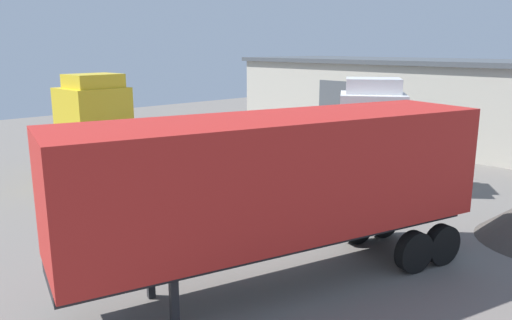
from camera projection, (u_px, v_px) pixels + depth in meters
ground_plane at (236, 222)px, 16.30m from camera, size 60.00×60.00×0.00m
warehouse_building at (476, 105)px, 27.65m from camera, size 29.98×7.97×4.86m
tractor_unit_white at (371, 135)px, 20.33m from camera, size 5.73×6.52×4.38m
container_trailer_blue at (282, 180)px, 11.54m from camera, size 5.03×10.54×4.07m
tractor_unit_yellow at (100, 130)px, 21.33m from camera, size 6.84×2.87×4.47m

